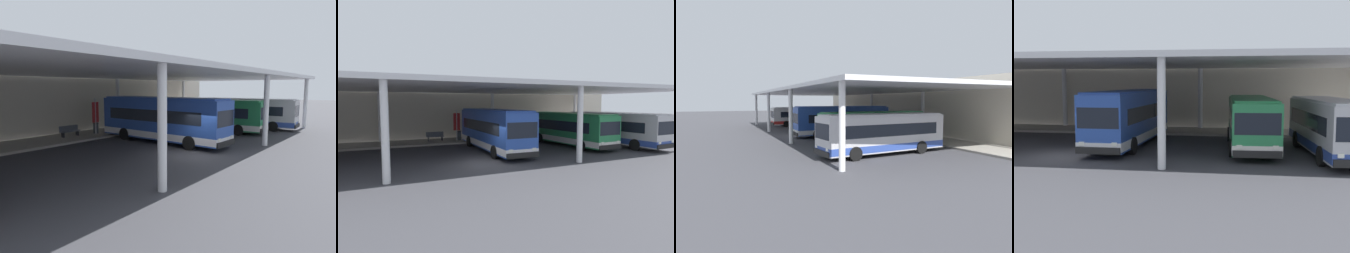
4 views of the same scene
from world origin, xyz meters
TOP-DOWN VIEW (x-y plane):
  - ground_plane at (0.00, 0.00)m, footprint 200.00×200.00m
  - platform_kerb at (0.00, 11.75)m, footprint 42.00×4.50m
  - station_building_facade at (0.00, 15.00)m, footprint 48.00×1.60m
  - canopy_shelter at (0.00, 5.50)m, footprint 40.00×17.00m
  - bus_second_bay at (2.58, 4.52)m, footprint 2.88×11.38m
  - bus_middle_bay at (10.35, 4.34)m, footprint 3.16×10.66m
  - bus_far_bay at (14.71, 2.65)m, footprint 3.34×10.69m
  - bench_waiting at (-0.99, 11.82)m, footprint 1.80×0.45m
  - trash_bin at (1.44, 11.36)m, footprint 0.52×0.52m
  - banner_sign at (1.10, 10.94)m, footprint 0.70×0.12m

SIDE VIEW (x-z plane):
  - ground_plane at x=0.00m, z-range 0.00..0.00m
  - platform_kerb at x=0.00m, z-range 0.00..0.18m
  - bench_waiting at x=-0.99m, z-range 0.20..1.12m
  - trash_bin at x=1.44m, z-range 0.19..1.17m
  - bus_middle_bay at x=10.35m, z-range 0.07..3.24m
  - bus_far_bay at x=14.71m, z-range 0.07..3.24m
  - bus_second_bay at x=2.58m, z-range 0.06..3.63m
  - banner_sign at x=1.10m, z-range 0.38..3.58m
  - station_building_facade at x=0.00m, z-range 0.00..6.61m
  - canopy_shelter at x=0.00m, z-range 2.54..8.09m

